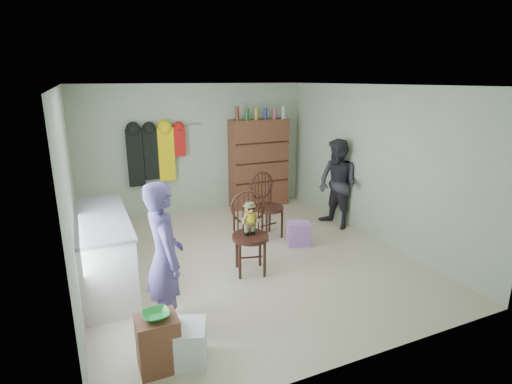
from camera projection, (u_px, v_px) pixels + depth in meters
name	position (u px, v px, depth m)	size (l,w,h in m)	color
ground_plane	(246.00, 258.00, 5.95)	(5.00, 5.00, 0.00)	beige
room_walls	(232.00, 148.00, 5.98)	(5.00, 5.00, 5.00)	#B3C2A3
counter	(104.00, 252.00, 5.05)	(0.64, 1.86, 0.94)	silver
stool	(158.00, 343.00, 3.63)	(0.37, 0.31, 0.52)	brown
bowl	(156.00, 315.00, 3.55)	(0.24, 0.24, 0.06)	green
plastic_tub	(185.00, 344.00, 3.74)	(0.40, 0.38, 0.38)	white
chair_front	(250.00, 227.00, 5.41)	(0.61, 0.61, 1.12)	#3A1D14
chair_far	(266.00, 203.00, 6.66)	(0.58, 0.58, 1.10)	#3A1D14
striped_bag	(298.00, 234.00, 6.40)	(0.36, 0.28, 0.38)	#E572C7
person_left	(165.00, 258.00, 4.07)	(0.59, 0.39, 1.63)	#5C4E90
person_right	(338.00, 184.00, 7.03)	(0.77, 0.60, 1.58)	#2D2B33
dresser	(259.00, 163.00, 8.21)	(1.20, 0.39, 2.07)	brown
coat_rack	(155.00, 154.00, 7.37)	(1.42, 0.12, 1.09)	#99999E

